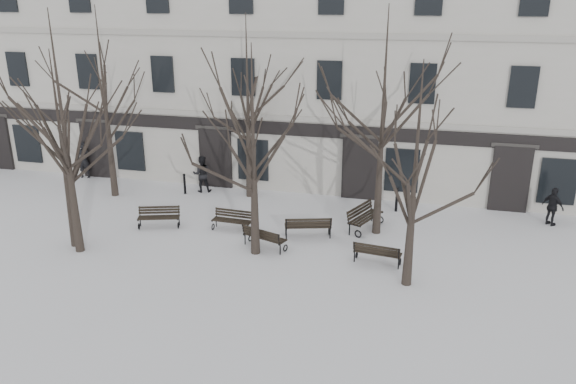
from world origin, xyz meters
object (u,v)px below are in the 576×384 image
(tree_3, at_px, (417,151))
(bench_3, at_px, (232,220))
(bench_1, at_px, (264,237))
(bench_5, at_px, (364,216))
(bench_2, at_px, (377,253))
(tree_1, at_px, (60,128))
(tree_2, at_px, (253,128))
(bench_4, at_px, (308,226))
(tree_0, at_px, (61,107))
(bench_0, at_px, (159,216))

(tree_3, height_order, bench_3, tree_3)
(bench_1, bearing_deg, bench_5, -120.75)
(tree_3, bearing_deg, bench_2, 132.47)
(bench_5, bearing_deg, bench_1, 152.05)
(tree_1, distance_m, tree_2, 6.89)
(bench_4, bearing_deg, bench_5, -160.98)
(tree_0, bearing_deg, tree_1, 139.44)
(tree_1, distance_m, bench_4, 9.73)
(bench_4, height_order, bench_5, bench_5)
(bench_5, bearing_deg, tree_3, -133.39)
(bench_1, distance_m, bench_4, 1.95)
(bench_3, height_order, bench_4, bench_4)
(tree_0, xyz_separation_m, bench_1, (6.56, 1.85, -4.90))
(bench_0, distance_m, bench_3, 3.04)
(tree_1, distance_m, bench_0, 5.25)
(bench_0, distance_m, bench_1, 4.82)
(tree_3, xyz_separation_m, bench_3, (-7.02, 2.84, -4.08))
(tree_2, distance_m, bench_0, 6.36)
(bench_1, bearing_deg, bench_3, -19.00)
(bench_1, relative_size, bench_3, 1.09)
(tree_0, bearing_deg, bench_5, 25.06)
(tree_1, xyz_separation_m, bench_3, (5.28, 2.84, -4.09))
(bench_2, bearing_deg, tree_1, 13.09)
(tree_1, relative_size, bench_2, 4.25)
(tree_2, bearing_deg, bench_1, 66.76)
(tree_3, xyz_separation_m, bench_1, (-5.30, 1.47, -4.05))
(tree_2, height_order, bench_4, tree_2)
(bench_3, bearing_deg, tree_0, -143.50)
(tree_3, bearing_deg, bench_5, 114.16)
(tree_2, distance_m, bench_3, 4.87)
(bench_5, bearing_deg, bench_4, 148.03)
(bench_5, bearing_deg, bench_2, -142.50)
(tree_1, height_order, tree_3, tree_1)
(tree_0, height_order, bench_4, tree_0)
(bench_2, bearing_deg, tree_0, 15.34)
(bench_1, relative_size, bench_4, 0.95)
(tree_2, relative_size, bench_0, 4.29)
(bench_1, distance_m, bench_3, 2.20)
(bench_3, bearing_deg, bench_5, 18.42)
(bench_4, bearing_deg, bench_2, 133.16)
(bench_3, xyz_separation_m, bench_5, (5.10, 1.42, 0.09))
(tree_3, relative_size, bench_3, 4.40)
(tree_3, distance_m, bench_2, 4.37)
(bench_0, relative_size, bench_5, 0.86)
(tree_1, relative_size, bench_0, 4.14)
(bench_2, bearing_deg, bench_3, -8.55)
(bench_2, bearing_deg, bench_5, -67.88)
(bench_4, bearing_deg, bench_1, 28.12)
(bench_1, distance_m, bench_2, 4.22)
(tree_1, bearing_deg, bench_4, 18.69)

